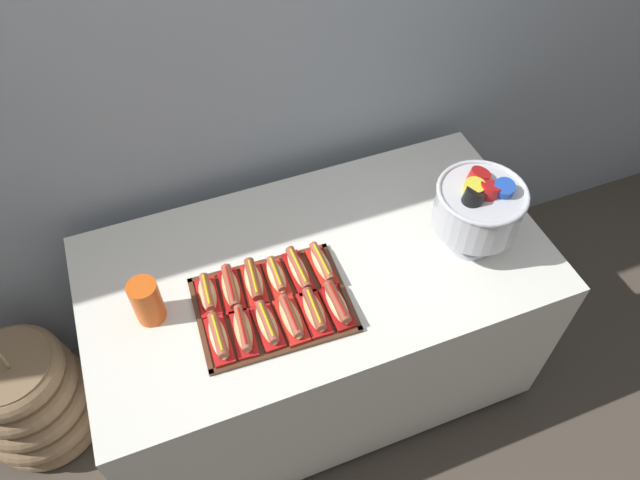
{
  "coord_description": "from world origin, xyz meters",
  "views": [
    {
      "loc": [
        -0.43,
        -1.13,
        2.36
      ],
      "look_at": [
        0.03,
        0.06,
        0.82
      ],
      "focal_mm": 33.17,
      "sensor_mm": 36.0,
      "label": 1
    }
  ],
  "objects_px": {
    "hot_dog_4": "(314,311)",
    "hot_dog_8": "(254,282)",
    "hot_dog_10": "(299,271)",
    "hot_dog_5": "(337,305)",
    "hot_dog_7": "(231,289)",
    "serving_tray": "(273,305)",
    "buffet_table": "(318,321)",
    "hot_dog_2": "(267,324)",
    "hot_dog_1": "(243,331)",
    "floor_vase": "(32,397)",
    "hot_dog_0": "(219,338)",
    "hot_dog_9": "(276,277)",
    "punch_bowl": "(478,207)",
    "cup_stack": "(147,301)",
    "hot_dog_11": "(320,265)",
    "hot_dog_3": "(291,318)"
  },
  "relations": [
    {
      "from": "hot_dog_4",
      "to": "hot_dog_8",
      "type": "relative_size",
      "value": 0.99
    },
    {
      "from": "hot_dog_10",
      "to": "hot_dog_5",
      "type": "bearing_deg",
      "value": -68.3
    },
    {
      "from": "hot_dog_7",
      "to": "serving_tray",
      "type": "bearing_deg",
      "value": -38.99
    },
    {
      "from": "buffet_table",
      "to": "hot_dog_10",
      "type": "distance_m",
      "value": 0.41
    },
    {
      "from": "hot_dog_2",
      "to": "hot_dog_7",
      "type": "bearing_deg",
      "value": 111.7
    },
    {
      "from": "buffet_table",
      "to": "hot_dog_1",
      "type": "relative_size",
      "value": 9.04
    },
    {
      "from": "floor_vase",
      "to": "hot_dog_2",
      "type": "relative_size",
      "value": 6.06
    },
    {
      "from": "hot_dog_0",
      "to": "hot_dog_9",
      "type": "distance_m",
      "value": 0.28
    },
    {
      "from": "floor_vase",
      "to": "hot_dog_4",
      "type": "distance_m",
      "value": 1.22
    },
    {
      "from": "hot_dog_0",
      "to": "punch_bowl",
      "type": "distance_m",
      "value": 0.92
    },
    {
      "from": "serving_tray",
      "to": "hot_dog_9",
      "type": "relative_size",
      "value": 3.17
    },
    {
      "from": "serving_tray",
      "to": "cup_stack",
      "type": "height_order",
      "value": "cup_stack"
    },
    {
      "from": "hot_dog_4",
      "to": "hot_dog_8",
      "type": "distance_m",
      "value": 0.22
    },
    {
      "from": "hot_dog_10",
      "to": "hot_dog_11",
      "type": "height_order",
      "value": "same"
    },
    {
      "from": "hot_dog_3",
      "to": "hot_dog_5",
      "type": "height_order",
      "value": "hot_dog_5"
    },
    {
      "from": "hot_dog_2",
      "to": "hot_dog_4",
      "type": "bearing_deg",
      "value": -2.74
    },
    {
      "from": "punch_bowl",
      "to": "hot_dog_8",
      "type": "bearing_deg",
      "value": 174.18
    },
    {
      "from": "floor_vase",
      "to": "hot_dog_9",
      "type": "xyz_separation_m",
      "value": [
        0.95,
        -0.2,
        0.57
      ]
    },
    {
      "from": "hot_dog_8",
      "to": "cup_stack",
      "type": "relative_size",
      "value": 1.09
    },
    {
      "from": "hot_dog_3",
      "to": "hot_dog_9",
      "type": "relative_size",
      "value": 1.12
    },
    {
      "from": "hot_dog_11",
      "to": "punch_bowl",
      "type": "bearing_deg",
      "value": -7.14
    },
    {
      "from": "hot_dog_7",
      "to": "cup_stack",
      "type": "xyz_separation_m",
      "value": [
        -0.26,
        0.01,
        0.05
      ]
    },
    {
      "from": "hot_dog_9",
      "to": "hot_dog_11",
      "type": "relative_size",
      "value": 0.93
    },
    {
      "from": "buffet_table",
      "to": "hot_dog_7",
      "type": "relative_size",
      "value": 8.75
    },
    {
      "from": "punch_bowl",
      "to": "hot_dog_9",
      "type": "bearing_deg",
      "value": 173.84
    },
    {
      "from": "floor_vase",
      "to": "hot_dog_3",
      "type": "bearing_deg",
      "value": -21.34
    },
    {
      "from": "hot_dog_1",
      "to": "hot_dog_7",
      "type": "bearing_deg",
      "value": 87.26
    },
    {
      "from": "floor_vase",
      "to": "hot_dog_10",
      "type": "height_order",
      "value": "floor_vase"
    },
    {
      "from": "buffet_table",
      "to": "hot_dog_11",
      "type": "xyz_separation_m",
      "value": [
        -0.0,
        -0.04,
        0.4
      ]
    },
    {
      "from": "buffet_table",
      "to": "hot_dog_7",
      "type": "xyz_separation_m",
      "value": [
        -0.3,
        -0.02,
        0.4
      ]
    },
    {
      "from": "hot_dog_0",
      "to": "serving_tray",
      "type": "bearing_deg",
      "value": 21.01
    },
    {
      "from": "hot_dog_1",
      "to": "hot_dog_7",
      "type": "distance_m",
      "value": 0.17
    },
    {
      "from": "serving_tray",
      "to": "hot_dog_1",
      "type": "bearing_deg",
      "value": -146.49
    },
    {
      "from": "hot_dog_3",
      "to": "hot_dog_9",
      "type": "height_order",
      "value": "same"
    },
    {
      "from": "hot_dog_9",
      "to": "punch_bowl",
      "type": "relative_size",
      "value": 0.53
    },
    {
      "from": "buffet_table",
      "to": "hot_dog_8",
      "type": "xyz_separation_m",
      "value": [
        -0.23,
        -0.02,
        0.41
      ]
    },
    {
      "from": "buffet_table",
      "to": "punch_bowl",
      "type": "bearing_deg",
      "value": -11.04
    },
    {
      "from": "hot_dog_3",
      "to": "hot_dog_5",
      "type": "xyz_separation_m",
      "value": [
        0.15,
        -0.01,
        0.0
      ]
    },
    {
      "from": "hot_dog_4",
      "to": "hot_dog_7",
      "type": "relative_size",
      "value": 0.95
    },
    {
      "from": "hot_dog_2",
      "to": "buffet_table",
      "type": "bearing_deg",
      "value": 38.66
    },
    {
      "from": "hot_dog_0",
      "to": "hot_dog_1",
      "type": "relative_size",
      "value": 0.99
    },
    {
      "from": "hot_dog_0",
      "to": "hot_dog_7",
      "type": "distance_m",
      "value": 0.18
    },
    {
      "from": "floor_vase",
      "to": "serving_tray",
      "type": "relative_size",
      "value": 2.04
    },
    {
      "from": "hot_dog_9",
      "to": "hot_dog_3",
      "type": "bearing_deg",
      "value": -92.74
    },
    {
      "from": "serving_tray",
      "to": "hot_dog_3",
      "type": "xyz_separation_m",
      "value": [
        0.03,
        -0.08,
        0.03
      ]
    },
    {
      "from": "hot_dog_2",
      "to": "hot_dog_11",
      "type": "height_order",
      "value": "same"
    },
    {
      "from": "hot_dog_10",
      "to": "hot_dog_8",
      "type": "bearing_deg",
      "value": 177.26
    },
    {
      "from": "hot_dog_4",
      "to": "hot_dog_8",
      "type": "bearing_deg",
      "value": 129.53
    },
    {
      "from": "buffet_table",
      "to": "hot_dog_9",
      "type": "bearing_deg",
      "value": -169.52
    },
    {
      "from": "hot_dog_7",
      "to": "punch_bowl",
      "type": "relative_size",
      "value": 0.61
    }
  ]
}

